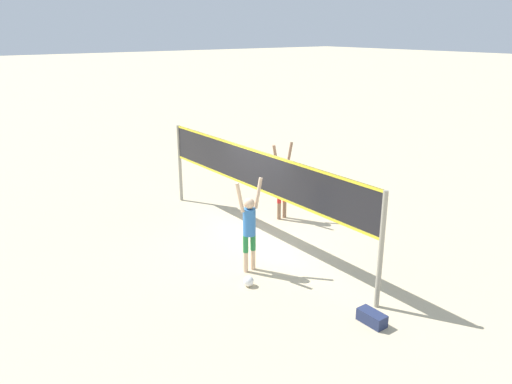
{
  "coord_description": "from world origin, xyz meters",
  "views": [
    {
      "loc": [
        9.36,
        -6.96,
        5.16
      ],
      "look_at": [
        0.0,
        0.0,
        1.31
      ],
      "focal_mm": 35.0,
      "sensor_mm": 36.0,
      "label": 1
    }
  ],
  "objects": [
    {
      "name": "volleyball_net",
      "position": [
        0.0,
        0.0,
        1.73
      ],
      "size": [
        7.95,
        0.1,
        2.38
      ],
      "color": "gray",
      "rests_on": "ground_plane"
    },
    {
      "name": "player_blocker",
      "position": [
        -0.83,
        1.53,
        1.15
      ],
      "size": [
        0.28,
        0.71,
        2.18
      ],
      "rotation": [
        0.0,
        0.0,
        -1.57
      ],
      "color": "#8C664C",
      "rests_on": "ground_plane"
    },
    {
      "name": "player_spiker",
      "position": [
        1.22,
        -1.09,
        1.11
      ],
      "size": [
        0.28,
        0.7,
        2.11
      ],
      "rotation": [
        0.0,
        0.0,
        1.57
      ],
      "color": "beige",
      "rests_on": "ground_plane"
    },
    {
      "name": "ground_plane",
      "position": [
        0.0,
        0.0,
        0.0
      ],
      "size": [
        200.0,
        200.0,
        0.0
      ],
      "primitive_type": "plane",
      "color": "beige"
    },
    {
      "name": "gear_bag",
      "position": [
        4.26,
        -0.53,
        0.12
      ],
      "size": [
        0.54,
        0.26,
        0.24
      ],
      "color": "navy",
      "rests_on": "ground_plane"
    },
    {
      "name": "volleyball",
      "position": [
        1.79,
        -1.52,
        0.11
      ],
      "size": [
        0.22,
        0.22,
        0.22
      ],
      "color": "white",
      "rests_on": "ground_plane"
    }
  ]
}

